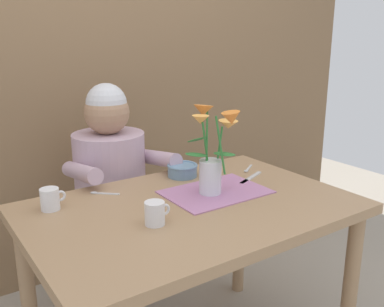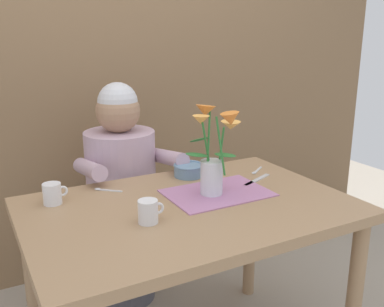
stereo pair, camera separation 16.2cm
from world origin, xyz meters
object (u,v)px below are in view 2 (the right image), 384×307
seated_person (122,198)px  ceramic_bowl (189,169)px  flower_vase (214,153)px  coffee_cup (148,211)px  tea_cup (53,194)px  dinner_knife (257,180)px

seated_person → ceramic_bowl: (0.20, -0.32, 0.21)m
flower_vase → coffee_cup: (-0.32, -0.11, -0.13)m
tea_cup → coffee_cup: (0.25, -0.32, 0.00)m
flower_vase → coffee_cup: size_ratio=3.80×
seated_person → flower_vase: 0.70m
ceramic_bowl → dinner_knife: ceramic_bowl is taller
flower_vase → dinner_knife: bearing=12.9°
ceramic_bowl → dinner_knife: size_ratio=0.72×
seated_person → ceramic_bowl: bearing=-62.1°
coffee_cup → dinner_knife: bearing=16.6°
ceramic_bowl → seated_person: bearing=122.3°
dinner_knife → ceramic_bowl: bearing=117.0°
seated_person → ceramic_bowl: size_ratio=8.35×
coffee_cup → seated_person: bearing=78.1°
dinner_knife → coffee_cup: 0.61m
seated_person → ceramic_bowl: seated_person is taller
seated_person → tea_cup: size_ratio=12.20×
seated_person → coffee_cup: 0.74m
flower_vase → dinner_knife: size_ratio=1.86×
coffee_cup → flower_vase: bearing=19.5°
seated_person → dinner_knife: seated_person is taller
seated_person → coffee_cup: bearing=-106.3°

